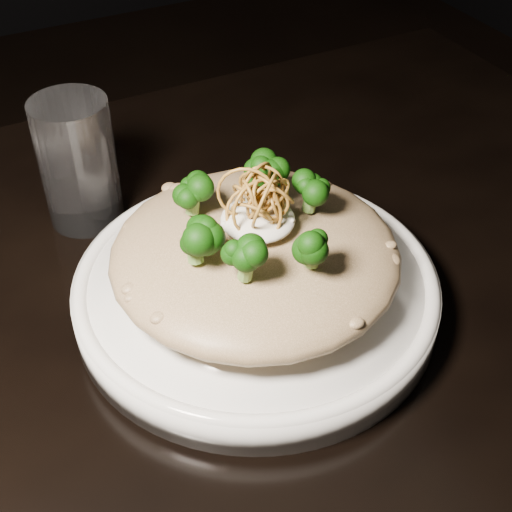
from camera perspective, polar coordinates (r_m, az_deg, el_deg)
The scene contains 7 objects.
table at distance 0.66m, azimuth -4.18°, elevation -10.30°, with size 1.10×0.80×0.75m.
plate at distance 0.60m, azimuth 0.00°, elevation -2.84°, with size 0.30×0.30×0.03m, color white.
risotto at distance 0.58m, azimuth -0.07°, elevation 0.19°, with size 0.24×0.24×0.05m, color brown.
broccoli at distance 0.54m, azimuth 0.04°, elevation 4.17°, with size 0.15×0.15×0.06m, color black, non-canonical shape.
cheese at distance 0.55m, azimuth 0.15°, elevation 2.94°, with size 0.06×0.06×0.02m, color white.
shallots at distance 0.54m, azimuth 0.44°, elevation 5.48°, with size 0.06×0.06×0.04m, color brown, non-canonical shape.
drinking_glass at distance 0.69m, azimuth -14.05°, elevation 7.26°, with size 0.07×0.07×0.13m, color silver.
Camera 1 is at (-0.15, -0.39, 1.18)m, focal length 50.00 mm.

